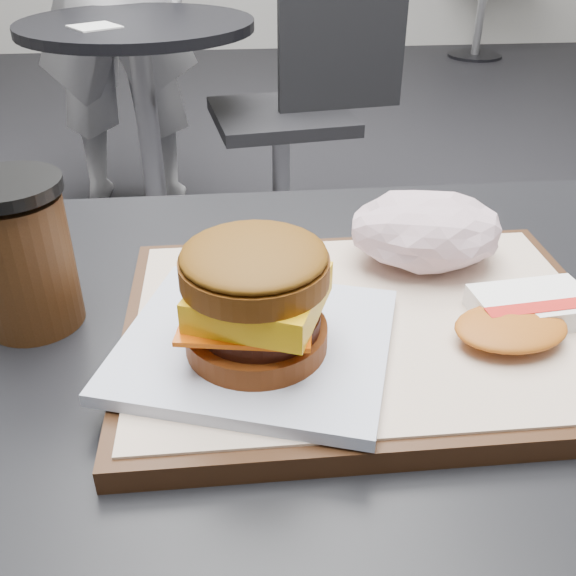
# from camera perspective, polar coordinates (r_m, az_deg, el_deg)

# --- Properties ---
(customer_table) EXTENTS (0.80, 0.60, 0.77)m
(customer_table) POSITION_cam_1_polar(r_m,az_deg,el_deg) (0.64, 5.30, -17.87)
(customer_table) COLOR #A5A5AA
(customer_table) RESTS_ON ground
(serving_tray) EXTENTS (0.38, 0.28, 0.02)m
(serving_tray) POSITION_cam_1_polar(r_m,az_deg,el_deg) (0.51, 7.00, -3.52)
(serving_tray) COLOR #311B0D
(serving_tray) RESTS_ON customer_table
(breakfast_sandwich) EXTENTS (0.23, 0.22, 0.09)m
(breakfast_sandwich) POSITION_cam_1_polar(r_m,az_deg,el_deg) (0.44, -2.86, -1.87)
(breakfast_sandwich) COLOR silver
(breakfast_sandwich) RESTS_ON serving_tray
(hash_brown) EXTENTS (0.12, 0.10, 0.02)m
(hash_brown) POSITION_cam_1_polar(r_m,az_deg,el_deg) (0.52, 20.16, -2.30)
(hash_brown) COLOR white
(hash_brown) RESTS_ON serving_tray
(crumpled_wrapper) EXTENTS (0.13, 0.11, 0.06)m
(crumpled_wrapper) POSITION_cam_1_polar(r_m,az_deg,el_deg) (0.58, 12.24, 5.05)
(crumpled_wrapper) COLOR silver
(crumpled_wrapper) RESTS_ON serving_tray
(coffee_cup) EXTENTS (0.08, 0.08, 0.12)m
(coffee_cup) POSITION_cam_1_polar(r_m,az_deg,el_deg) (0.54, -22.54, 2.60)
(coffee_cup) COLOR #3C200E
(coffee_cup) RESTS_ON customer_table
(neighbor_table) EXTENTS (0.70, 0.70, 0.75)m
(neighbor_table) POSITION_cam_1_polar(r_m,az_deg,el_deg) (2.14, -12.70, 16.92)
(neighbor_table) COLOR black
(neighbor_table) RESTS_ON ground
(napkin) EXTENTS (0.17, 0.17, 0.00)m
(napkin) POSITION_cam_1_polar(r_m,az_deg,el_deg) (2.01, -16.81, 21.36)
(napkin) COLOR white
(napkin) RESTS_ON neighbor_table
(neighbor_chair) EXTENTS (0.63, 0.48, 0.88)m
(neighbor_chair) POSITION_cam_1_polar(r_m,az_deg,el_deg) (2.12, 1.25, 16.39)
(neighbor_chair) COLOR #A4A4A9
(neighbor_chair) RESTS_ON ground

